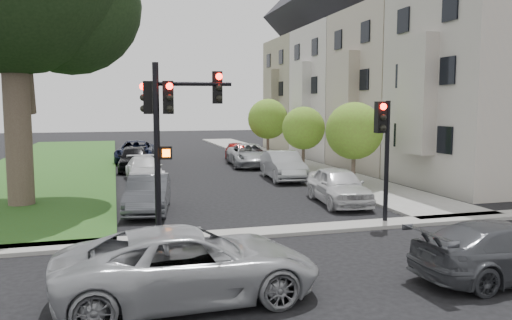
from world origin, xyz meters
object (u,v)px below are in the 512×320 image
object	(u,v)px
car_cross_near	(190,264)
car_parked_0	(339,186)
small_tree_c	(268,119)
traffic_signal_main	(171,119)
car_parked_7	(134,158)
small_tree_b	(304,128)
car_parked_5	(148,194)
car_parked_6	(144,169)
car_parked_1	(283,166)
traffic_signal_secondary	(384,139)
car_parked_3	(236,151)
car_parked_2	(249,155)
small_tree_a	(354,131)
car_cross_far	(506,251)
car_parked_8	(136,151)

from	to	relation	value
car_cross_near	car_parked_0	bearing A→B (deg)	-43.04
small_tree_c	traffic_signal_main	bearing A→B (deg)	-114.22
traffic_signal_main	car_parked_7	bearing A→B (deg)	91.67
small_tree_b	traffic_signal_main	distance (m)	16.93
car_parked_5	car_parked_6	world-z (taller)	car_parked_5
traffic_signal_main	car_parked_1	bearing A→B (deg)	56.12
car_cross_near	car_parked_5	size ratio (longest dim) A/B	1.27
traffic_signal_main	car_parked_0	world-z (taller)	traffic_signal_main
car_parked_0	car_parked_6	distance (m)	11.22
car_parked_6	car_cross_near	bearing A→B (deg)	-92.71
small_tree_c	traffic_signal_main	size ratio (longest dim) A/B	0.87
traffic_signal_secondary	car_parked_5	xyz separation A→B (m)	(-7.44, 4.18, -2.20)
car_parked_1	car_parked_7	distance (m)	9.74
traffic_signal_secondary	car_parked_3	world-z (taller)	traffic_signal_secondary
car_parked_0	car_parked_2	size ratio (longest dim) A/B	0.81
small_tree_a	car_parked_6	world-z (taller)	small_tree_a
car_cross_far	car_parked_2	xyz separation A→B (m)	(0.00, 22.70, 0.09)
traffic_signal_main	car_parked_6	size ratio (longest dim) A/B	1.18
small_tree_a	small_tree_c	world-z (taller)	small_tree_c
car_parked_2	car_parked_1	bearing A→B (deg)	-83.63
car_parked_0	car_parked_8	distance (m)	19.56
small_tree_a	car_parked_5	distance (m)	10.69
small_tree_a	traffic_signal_main	bearing A→B (deg)	-143.17
small_tree_b	car_parked_3	distance (m)	7.77
car_parked_1	car_parked_2	distance (m)	6.42
car_parked_2	car_parked_3	size ratio (longest dim) A/B	1.35
car_parked_1	car_parked_0	bearing A→B (deg)	-85.19
car_parked_5	car_parked_8	world-z (taller)	car_parked_8
car_parked_1	car_parked_2	bearing A→B (deg)	96.55
traffic_signal_main	car_cross_far	bearing A→B (deg)	-38.74
small_tree_c	car_parked_5	size ratio (longest dim) A/B	1.08
traffic_signal_secondary	car_cross_far	xyz separation A→B (m)	(-0.00, -5.57, -2.23)
car_parked_0	car_parked_1	bearing A→B (deg)	96.27
car_parked_7	small_tree_a	bearing A→B (deg)	-39.60
car_parked_2	car_parked_8	size ratio (longest dim) A/B	0.99
small_tree_b	car_parked_2	xyz separation A→B (m)	(-2.59, 3.17, -1.89)
car_parked_1	car_parked_5	size ratio (longest dim) A/B	1.11
car_parked_0	car_parked_5	bearing A→B (deg)	-177.30
traffic_signal_main	car_cross_far	size ratio (longest dim) A/B	1.14
car_parked_1	car_parked_3	distance (m)	10.33
small_tree_c	traffic_signal_main	xyz separation A→B (m)	(-9.59, -21.32, 0.58)
car_cross_near	car_parked_1	bearing A→B (deg)	-27.60
car_cross_near	car_parked_2	world-z (taller)	car_parked_2
small_tree_c	car_parked_2	bearing A→B (deg)	-121.51
car_parked_1	car_parked_3	xyz separation A→B (m)	(-0.12, 10.33, -0.09)
car_cross_far	car_parked_8	xyz separation A→B (m)	(-7.17, 27.39, 0.10)
small_tree_a	car_cross_far	world-z (taller)	small_tree_a
small_tree_c	car_parked_2	xyz separation A→B (m)	(-2.59, -4.23, -2.27)
car_parked_5	car_parked_8	bearing A→B (deg)	97.92
car_parked_1	car_parked_6	xyz separation A→B (m)	(-7.29, 1.51, -0.13)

